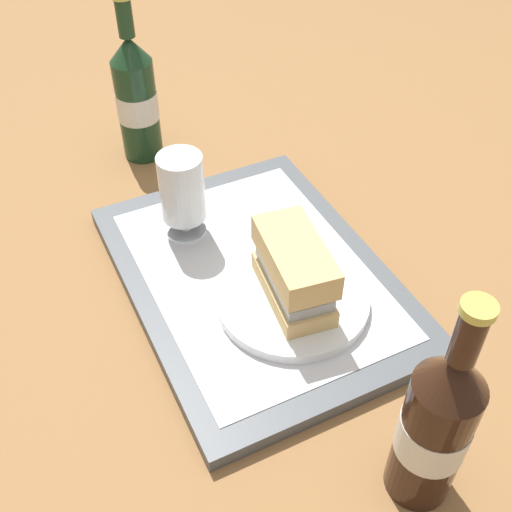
# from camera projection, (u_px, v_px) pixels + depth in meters

# --- Properties ---
(ground_plane) EXTENTS (3.00, 3.00, 0.00)m
(ground_plane) POSITION_uv_depth(u_px,v_px,m) (256.00, 283.00, 0.83)
(ground_plane) COLOR olive
(tray) EXTENTS (0.44, 0.32, 0.02)m
(tray) POSITION_uv_depth(u_px,v_px,m) (256.00, 278.00, 0.83)
(tray) COLOR #4C5156
(tray) RESTS_ON ground_plane
(placemat) EXTENTS (0.38, 0.27, 0.00)m
(placemat) POSITION_uv_depth(u_px,v_px,m) (256.00, 272.00, 0.82)
(placemat) COLOR silver
(placemat) RESTS_ON tray
(plate) EXTENTS (0.19, 0.19, 0.01)m
(plate) POSITION_uv_depth(u_px,v_px,m) (292.00, 299.00, 0.78)
(plate) COLOR white
(plate) RESTS_ON placemat
(sandwich) EXTENTS (0.14, 0.08, 0.08)m
(sandwich) POSITION_uv_depth(u_px,v_px,m) (293.00, 268.00, 0.74)
(sandwich) COLOR tan
(sandwich) RESTS_ON plate
(beer_glass) EXTENTS (0.06, 0.06, 0.12)m
(beer_glass) POSITION_uv_depth(u_px,v_px,m) (182.00, 193.00, 0.83)
(beer_glass) COLOR silver
(beer_glass) RESTS_ON placemat
(beer_bottle) EXTENTS (0.07, 0.07, 0.27)m
(beer_bottle) POSITION_uv_depth(u_px,v_px,m) (136.00, 97.00, 0.98)
(beer_bottle) COLOR #19381E
(beer_bottle) RESTS_ON ground_plane
(second_bottle) EXTENTS (0.07, 0.07, 0.27)m
(second_bottle) POSITION_uv_depth(u_px,v_px,m) (436.00, 426.00, 0.56)
(second_bottle) COLOR black
(second_bottle) RESTS_ON ground_plane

